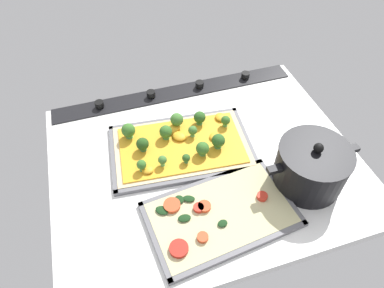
# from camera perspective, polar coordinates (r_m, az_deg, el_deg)

# --- Properties ---
(ground_plane) EXTENTS (0.84, 0.67, 0.03)m
(ground_plane) POSITION_cam_1_polar(r_m,az_deg,el_deg) (0.97, 2.15, -3.09)
(ground_plane) COLOR white
(stove_control_panel) EXTENTS (0.80, 0.07, 0.03)m
(stove_control_panel) POSITION_cam_1_polar(r_m,az_deg,el_deg) (1.15, -2.72, 8.71)
(stove_control_panel) COLOR black
(stove_control_panel) RESTS_ON ground_plane
(baking_tray_front) EXTENTS (0.42, 0.28, 0.01)m
(baking_tray_front) POSITION_cam_1_polar(r_m,az_deg,el_deg) (0.98, -1.78, -0.71)
(baking_tray_front) COLOR slate
(baking_tray_front) RESTS_ON ground_plane
(broccoli_pizza) EXTENTS (0.39, 0.26, 0.06)m
(broccoli_pizza) POSITION_cam_1_polar(r_m,az_deg,el_deg) (0.97, -1.96, 0.26)
(broccoli_pizza) COLOR beige
(broccoli_pizza) RESTS_ON baking_tray_front
(baking_tray_back) EXTENTS (0.37, 0.25, 0.01)m
(baking_tray_back) POSITION_cam_1_polar(r_m,az_deg,el_deg) (0.85, 4.85, -11.67)
(baking_tray_back) COLOR slate
(baking_tray_back) RESTS_ON ground_plane
(veggie_pizza_back) EXTENTS (0.35, 0.22, 0.02)m
(veggie_pizza_back) POSITION_cam_1_polar(r_m,az_deg,el_deg) (0.84, 4.26, -11.56)
(veggie_pizza_back) COLOR #C2BB88
(veggie_pizza_back) RESTS_ON baking_tray_back
(cooking_pot) EXTENTS (0.25, 0.18, 0.14)m
(cooking_pot) POSITION_cam_1_polar(r_m,az_deg,el_deg) (0.91, 19.19, -3.57)
(cooking_pot) COLOR black
(cooking_pot) RESTS_ON ground_plane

